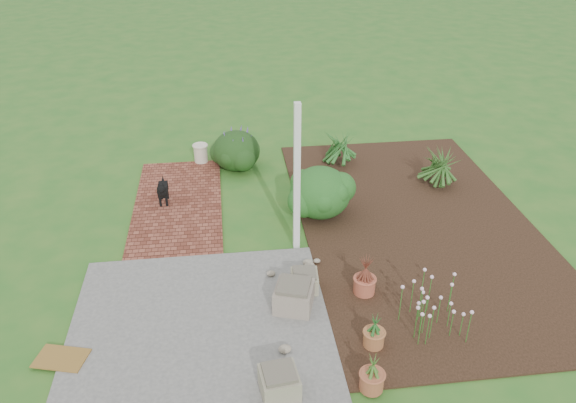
{
  "coord_description": "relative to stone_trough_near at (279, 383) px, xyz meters",
  "views": [
    {
      "loc": [
        -0.78,
        -7.48,
        5.27
      ],
      "look_at": [
        0.2,
        0.4,
        0.7
      ],
      "focal_mm": 35.0,
      "sensor_mm": 36.0,
      "label": 1
    }
  ],
  "objects": [
    {
      "name": "stone_trough_near",
      "position": [
        0.0,
        0.0,
        0.0
      ],
      "size": [
        0.48,
        0.48,
        0.29
      ],
      "primitive_type": "cube",
      "rotation": [
        0.0,
        0.0,
        0.12
      ],
      "color": "#767258",
      "rests_on": "concrete_patio"
    },
    {
      "name": "agapanthus_clump_front",
      "position": [
        1.91,
        5.97,
        0.28
      ],
      "size": [
        1.15,
        1.15,
        0.86
      ],
      "primitive_type": null,
      "rotation": [
        0.0,
        0.0,
        -0.21
      ],
      "color": "#144019",
      "rests_on": "garden_bed"
    },
    {
      "name": "garden_bed",
      "position": [
        2.81,
        3.4,
        -0.17
      ],
      "size": [
        4.0,
        7.0,
        0.03
      ],
      "primitive_type": "cube",
      "color": "black",
      "rests_on": "ground"
    },
    {
      "name": "coir_doormat",
      "position": [
        -2.67,
        0.86,
        -0.14
      ],
      "size": [
        0.71,
        0.56,
        0.02
      ],
      "primitive_type": "cube",
      "rotation": [
        0.0,
        0.0,
        -0.27
      ],
      "color": "brown",
      "rests_on": "concrete_patio"
    },
    {
      "name": "veranda_post",
      "position": [
        0.61,
        3.0,
        1.06
      ],
      "size": [
        0.1,
        0.1,
        2.5
      ],
      "primitive_type": "cube",
      "color": "white",
      "rests_on": "ground"
    },
    {
      "name": "black_dog",
      "position": [
        -1.64,
        4.66,
        0.14
      ],
      "size": [
        0.17,
        0.56,
        0.48
      ],
      "rotation": [
        0.0,
        0.0,
        0.01
      ],
      "color": "black",
      "rests_on": "brick_path"
    },
    {
      "name": "cream_ceramic_urn",
      "position": [
        -0.97,
        6.38,
        0.04
      ],
      "size": [
        0.29,
        0.29,
        0.38
      ],
      "primitive_type": "cylinder",
      "rotation": [
        0.0,
        0.0,
        0.0
      ],
      "color": "beige",
      "rests_on": "brick_path"
    },
    {
      "name": "terracotta_pot_bronze",
      "position": [
        1.43,
        1.68,
        -0.03
      ],
      "size": [
        0.39,
        0.39,
        0.25
      ],
      "primitive_type": "cylinder",
      "rotation": [
        0.0,
        0.0,
        -0.32
      ],
      "color": "#AD533A",
      "rests_on": "garden_bed"
    },
    {
      "name": "agapanthus_clump_back",
      "position": [
        3.68,
        4.81,
        0.29
      ],
      "size": [
        1.15,
        1.15,
        0.9
      ],
      "primitive_type": null,
      "rotation": [
        0.0,
        0.0,
        0.16
      ],
      "color": "#0F3815",
      "rests_on": "garden_bed"
    },
    {
      "name": "terracotta_pot_small_right",
      "position": [
        1.09,
        -0.08,
        -0.03
      ],
      "size": [
        0.34,
        0.34,
        0.24
      ],
      "primitive_type": "cylinder",
      "rotation": [
        0.0,
        0.0,
        -0.2
      ],
      "color": "#9B5234",
      "rests_on": "garden_bed"
    },
    {
      "name": "stone_trough_mid",
      "position": [
        0.58,
        1.87,
        -0.02
      ],
      "size": [
        0.42,
        0.42,
        0.26
      ],
      "primitive_type": "cube",
      "rotation": [
        0.0,
        0.0,
        -0.08
      ],
      "color": "gray",
      "rests_on": "concrete_patio"
    },
    {
      "name": "terracotta_pot_small_left",
      "position": [
        1.29,
        0.62,
        -0.04
      ],
      "size": [
        0.34,
        0.34,
        0.22
      ],
      "primitive_type": "cylinder",
      "rotation": [
        0.0,
        0.0,
        0.36
      ],
      "color": "#A06036",
      "rests_on": "garden_bed"
    },
    {
      "name": "pink_flower_patch",
      "position": [
        2.16,
        0.93,
        0.15
      ],
      "size": [
        0.98,
        0.98,
        0.6
      ],
      "primitive_type": null,
      "rotation": [
        0.0,
        0.0,
        -0.04
      ],
      "color": "#113D0F",
      "rests_on": "garden_bed"
    },
    {
      "name": "concrete_patio",
      "position": [
        -0.94,
        1.15,
        -0.17
      ],
      "size": [
        3.5,
        3.5,
        0.04
      ],
      "primitive_type": "cube",
      "color": "#5B5B58",
      "rests_on": "ground"
    },
    {
      "name": "evergreen_shrub",
      "position": [
        1.17,
        3.96,
        0.3
      ],
      "size": [
        1.36,
        1.36,
        0.92
      ],
      "primitive_type": "ellipsoid",
      "rotation": [
        0.0,
        0.0,
        0.31
      ],
      "color": "#0D3E11",
      "rests_on": "garden_bed"
    },
    {
      "name": "brick_path",
      "position": [
        -1.39,
        4.65,
        -0.17
      ],
      "size": [
        1.6,
        3.5,
        0.04
      ],
      "primitive_type": "cube",
      "color": "#5B291C",
      "rests_on": "ground"
    },
    {
      "name": "stone_trough_far",
      "position": [
        0.37,
        1.48,
        0.03
      ],
      "size": [
        0.65,
        0.65,
        0.34
      ],
      "primitive_type": "cube",
      "rotation": [
        0.0,
        0.0,
        -0.31
      ],
      "color": "#76675C",
      "rests_on": "concrete_patio"
    },
    {
      "name": "ground",
      "position": [
        0.31,
        2.9,
        -0.19
      ],
      "size": [
        80.0,
        80.0,
        0.0
      ],
      "primitive_type": "plane",
      "color": "#24631F",
      "rests_on": "ground"
    },
    {
      "name": "purple_flowering_bush",
      "position": [
        -0.22,
        6.06,
        0.23
      ],
      "size": [
        1.12,
        1.12,
        0.83
      ],
      "primitive_type": "ellipsoid",
      "rotation": [
        0.0,
        0.0,
        0.16
      ],
      "color": "black",
      "rests_on": "ground"
    }
  ]
}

